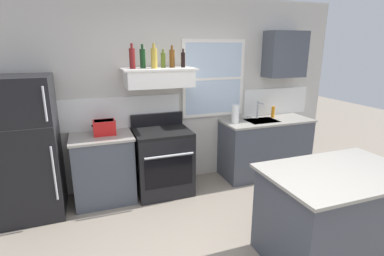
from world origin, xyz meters
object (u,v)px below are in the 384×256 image
at_px(refrigerator, 27,149).
at_px(bottle_olive_oil_square, 163,60).
at_px(dish_soap_bottle, 273,112).
at_px(kitchen_island, 335,215).
at_px(bottle_dark_green_wine, 143,58).
at_px(stove_range, 163,161).
at_px(bottle_champagne_gold_foil, 154,58).
at_px(bottle_red_label_wine, 132,58).
at_px(paper_towel_roll, 235,114).
at_px(bottle_balsamic_dark, 183,60).
at_px(toaster, 104,127).
at_px(bottle_amber_wine, 172,58).

distance_m(refrigerator, bottle_olive_oil_square, 1.99).
distance_m(dish_soap_bottle, kitchen_island, 2.20).
bearing_deg(bottle_dark_green_wine, dish_soap_bottle, 0.21).
height_order(stove_range, bottle_champagne_gold_foil, bottle_champagne_gold_foil).
relative_size(bottle_red_label_wine, dish_soap_bottle, 1.75).
xyz_separation_m(refrigerator, paper_towel_roll, (2.79, 0.06, 0.19)).
height_order(bottle_dark_green_wine, bottle_balsamic_dark, bottle_dark_green_wine).
bearing_deg(stove_range, bottle_dark_green_wine, 146.58).
relative_size(toaster, stove_range, 0.27).
bearing_deg(bottle_champagne_gold_foil, paper_towel_roll, -0.06).
xyz_separation_m(stove_range, kitchen_island, (1.22, -1.89, -0.01)).
bearing_deg(kitchen_island, bottle_amber_wine, 116.87).
bearing_deg(kitchen_island, bottle_red_label_wine, 127.95).
bearing_deg(bottle_balsamic_dark, bottle_olive_oil_square, 174.21).
height_order(bottle_champagne_gold_foil, dish_soap_bottle, bottle_champagne_gold_foil).
bearing_deg(bottle_olive_oil_square, bottle_red_label_wine, -178.08).
xyz_separation_m(bottle_red_label_wine, bottle_champagne_gold_foil, (0.27, -0.07, -0.00)).
xyz_separation_m(bottle_red_label_wine, bottle_olive_oil_square, (0.41, 0.01, -0.03)).
bearing_deg(bottle_red_label_wine, bottle_amber_wine, 2.21).
relative_size(bottle_olive_oil_square, bottle_balsamic_dark, 0.98).
xyz_separation_m(bottle_olive_oil_square, paper_towel_roll, (1.07, -0.08, -0.80)).
relative_size(refrigerator, paper_towel_roll, 6.32).
xyz_separation_m(bottle_champagne_gold_foil, bottle_balsamic_dark, (0.41, 0.05, -0.03)).
xyz_separation_m(toaster, bottle_balsamic_dark, (1.09, 0.02, 0.84)).
xyz_separation_m(bottle_dark_green_wine, paper_towel_roll, (1.34, -0.09, -0.83)).
relative_size(toaster, bottle_red_label_wine, 0.94).
relative_size(bottle_champagne_gold_foil, bottle_olive_oil_square, 1.31).
bearing_deg(bottle_olive_oil_square, bottle_amber_wine, 3.16).
bearing_deg(bottle_red_label_wine, paper_towel_roll, -2.60).
xyz_separation_m(stove_range, bottle_olive_oil_square, (0.07, 0.12, 1.38)).
bearing_deg(stove_range, bottle_amber_wine, 32.10).
xyz_separation_m(bottle_champagne_gold_foil, kitchen_island, (1.29, -1.93, -1.42)).
xyz_separation_m(toaster, kitchen_island, (1.97, -1.96, -0.55)).
distance_m(bottle_olive_oil_square, paper_towel_roll, 1.34).
relative_size(bottle_olive_oil_square, paper_towel_roll, 0.89).
distance_m(bottle_olive_oil_square, bottle_balsamic_dark, 0.27).
bearing_deg(dish_soap_bottle, stove_range, -175.82).
distance_m(toaster, dish_soap_bottle, 2.63).
bearing_deg(kitchen_island, bottle_olive_oil_square, 119.73).
xyz_separation_m(toaster, paper_towel_roll, (1.89, -0.03, 0.04)).
bearing_deg(dish_soap_bottle, bottle_red_label_wine, -179.15).
height_order(bottle_champagne_gold_foil, kitchen_island, bottle_champagne_gold_foil).
bearing_deg(bottle_red_label_wine, bottle_dark_green_wine, 10.36).
xyz_separation_m(bottle_champagne_gold_foil, paper_towel_roll, (1.21, -0.00, -0.83)).
bearing_deg(bottle_red_label_wine, stove_range, -17.33).
bearing_deg(bottle_dark_green_wine, stove_range, -33.42).
xyz_separation_m(toaster, bottle_red_label_wine, (0.41, 0.03, 0.87)).
xyz_separation_m(stove_range, bottle_amber_wine, (0.20, 0.13, 1.40)).
bearing_deg(paper_towel_roll, kitchen_island, -87.72).
distance_m(refrigerator, bottle_balsamic_dark, 2.23).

